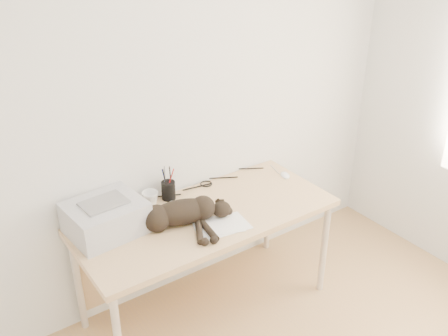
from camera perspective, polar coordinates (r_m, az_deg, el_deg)
wall_back at (r=3.08m, az=-5.87°, el=6.58°), size 3.50×0.00×3.50m
desk at (r=3.19m, az=-2.85°, el=-6.59°), size 1.60×0.70×0.74m
printer at (r=2.92m, az=-13.37°, el=-5.50°), size 0.44×0.39×0.20m
papers at (r=2.94m, az=-0.35°, el=-6.56°), size 0.35×0.29×0.01m
cat at (r=2.93m, az=-5.22°, el=-5.32°), size 0.69×0.45×0.16m
mug at (r=3.14m, az=-8.42°, el=-3.52°), size 0.13×0.13×0.10m
pen_cup at (r=3.20m, az=-6.37°, el=-2.51°), size 0.09×0.09×0.23m
remote_grey at (r=3.11m, az=-5.36°, el=-4.54°), size 0.07×0.16×0.02m
remote_black at (r=3.10m, az=-2.94°, el=-4.55°), size 0.14×0.19×0.02m
mouse at (r=3.50m, az=7.00°, el=-0.66°), size 0.09×0.12×0.03m
cable_tangle at (r=3.28m, az=-4.99°, el=-2.77°), size 1.36×0.09×0.01m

